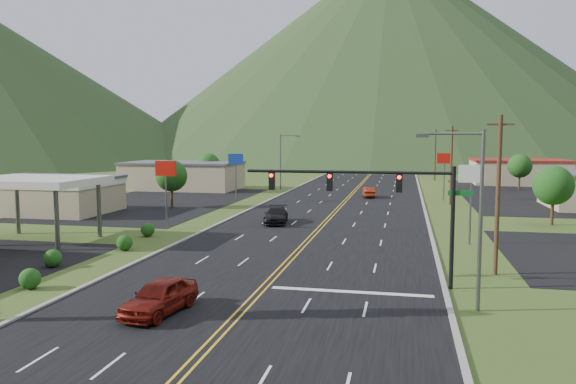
% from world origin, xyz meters
% --- Properties ---
extents(ground, '(500.00, 500.00, 0.00)m').
position_xyz_m(ground, '(0.00, 0.00, 0.00)').
color(ground, '#304619').
rests_on(ground, ground).
extents(road, '(20.00, 460.00, 0.04)m').
position_xyz_m(road, '(0.00, 0.00, 0.00)').
color(road, black).
rests_on(road, ground).
extents(traffic_signal, '(13.10, 0.43, 7.00)m').
position_xyz_m(traffic_signal, '(6.48, 14.00, 5.33)').
color(traffic_signal, black).
rests_on(traffic_signal, ground).
extents(streetlight_east, '(3.28, 0.25, 9.00)m').
position_xyz_m(streetlight_east, '(11.18, 10.00, 5.18)').
color(streetlight_east, '#59595E').
rests_on(streetlight_east, ground).
extents(streetlight_west, '(3.28, 0.25, 9.00)m').
position_xyz_m(streetlight_west, '(-11.68, 70.00, 5.18)').
color(streetlight_west, '#59595E').
rests_on(streetlight_west, ground).
extents(gas_canopy, '(10.00, 8.00, 5.30)m').
position_xyz_m(gas_canopy, '(-22.00, 22.00, 4.87)').
color(gas_canopy, white).
rests_on(gas_canopy, ground).
extents(building_west_mid, '(14.40, 10.40, 4.10)m').
position_xyz_m(building_west_mid, '(-32.00, 38.00, 2.27)').
color(building_west_mid, tan).
rests_on(building_west_mid, ground).
extents(building_west_far, '(18.40, 11.40, 4.50)m').
position_xyz_m(building_west_far, '(-28.00, 68.00, 2.26)').
color(building_west_far, tan).
rests_on(building_west_far, ground).
extents(building_east_far, '(16.40, 12.40, 4.50)m').
position_xyz_m(building_east_far, '(28.00, 90.00, 2.26)').
color(building_east_far, tan).
rests_on(building_east_far, ground).
extents(pole_sign_west_a, '(2.00, 0.18, 6.40)m').
position_xyz_m(pole_sign_west_a, '(-14.00, 30.00, 5.05)').
color(pole_sign_west_a, '#59595E').
rests_on(pole_sign_west_a, ground).
extents(pole_sign_west_b, '(2.00, 0.18, 6.40)m').
position_xyz_m(pole_sign_west_b, '(-14.00, 52.00, 5.05)').
color(pole_sign_west_b, '#59595E').
rests_on(pole_sign_west_b, ground).
extents(pole_sign_east_a, '(2.00, 0.18, 6.40)m').
position_xyz_m(pole_sign_east_a, '(13.00, 28.00, 5.05)').
color(pole_sign_east_a, '#59595E').
rests_on(pole_sign_east_a, ground).
extents(pole_sign_east_b, '(2.00, 0.18, 6.40)m').
position_xyz_m(pole_sign_east_b, '(13.00, 60.00, 5.05)').
color(pole_sign_east_b, '#59595E').
rests_on(pole_sign_east_b, ground).
extents(tree_west_a, '(3.84, 3.84, 5.82)m').
position_xyz_m(tree_west_a, '(-20.00, 45.00, 3.89)').
color(tree_west_a, '#382314').
rests_on(tree_west_a, ground).
extents(tree_west_b, '(3.84, 3.84, 5.82)m').
position_xyz_m(tree_west_b, '(-25.00, 72.00, 3.89)').
color(tree_west_b, '#382314').
rests_on(tree_west_b, ground).
extents(tree_east_a, '(3.84, 3.84, 5.82)m').
position_xyz_m(tree_east_a, '(22.00, 40.00, 3.89)').
color(tree_east_a, '#382314').
rests_on(tree_east_a, ground).
extents(tree_east_b, '(3.84, 3.84, 5.82)m').
position_xyz_m(tree_east_b, '(26.00, 78.00, 3.89)').
color(tree_east_b, '#382314').
rests_on(tree_east_b, ground).
extents(utility_pole_a, '(1.60, 0.28, 10.00)m').
position_xyz_m(utility_pole_a, '(13.50, 18.00, 5.13)').
color(utility_pole_a, '#382314').
rests_on(utility_pole_a, ground).
extents(utility_pole_b, '(1.60, 0.28, 10.00)m').
position_xyz_m(utility_pole_b, '(13.50, 55.00, 5.13)').
color(utility_pole_b, '#382314').
rests_on(utility_pole_b, ground).
extents(utility_pole_c, '(1.60, 0.28, 10.00)m').
position_xyz_m(utility_pole_c, '(13.50, 95.00, 5.13)').
color(utility_pole_c, '#382314').
rests_on(utility_pole_c, ground).
extents(utility_pole_d, '(1.60, 0.28, 10.00)m').
position_xyz_m(utility_pole_d, '(13.50, 135.00, 5.13)').
color(utility_pole_d, '#382314').
rests_on(utility_pole_d, ground).
extents(mountain_n, '(220.00, 220.00, 85.00)m').
position_xyz_m(mountain_n, '(0.00, 220.00, 42.50)').
color(mountain_n, '#1C3518').
rests_on(mountain_n, ground).
extents(car_red_near, '(2.68, 5.16, 1.68)m').
position_xyz_m(car_red_near, '(-3.81, 6.28, 0.84)').
color(car_red_near, maroon).
rests_on(car_red_near, ground).
extents(car_dark_mid, '(2.96, 5.66, 1.57)m').
position_xyz_m(car_dark_mid, '(-4.73, 35.45, 0.78)').
color(car_dark_mid, black).
rests_on(car_dark_mid, ground).
extents(car_red_far, '(2.13, 4.54, 1.44)m').
position_xyz_m(car_red_far, '(2.80, 61.38, 0.72)').
color(car_red_far, maroon).
rests_on(car_red_far, ground).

